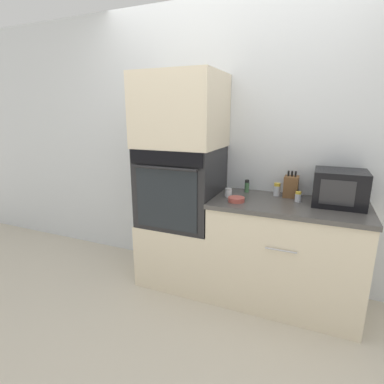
{
  "coord_description": "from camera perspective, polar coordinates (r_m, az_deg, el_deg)",
  "views": [
    {
      "loc": [
        0.76,
        -2.05,
        1.53
      ],
      "look_at": [
        -0.2,
        0.21,
        0.89
      ],
      "focal_mm": 28.0,
      "sensor_mm": 36.0,
      "label": 1
    }
  ],
  "objects": [
    {
      "name": "ground_plane",
      "position": [
        2.67,
        2.39,
        -20.39
      ],
      "size": [
        12.0,
        12.0,
        0.0
      ],
      "primitive_type": "plane",
      "color": "beige"
    },
    {
      "name": "wall_back",
      "position": [
        2.8,
        7.32,
        8.74
      ],
      "size": [
        8.0,
        0.05,
        2.5
      ],
      "color": "silver",
      "rests_on": "ground_plane"
    },
    {
      "name": "oven_cabinet_base",
      "position": [
        2.88,
        -1.88,
        -11.0
      ],
      "size": [
        0.69,
        0.6,
        0.57
      ],
      "color": "beige",
      "rests_on": "ground_plane"
    },
    {
      "name": "wall_oven",
      "position": [
        2.67,
        -2.02,
        1.22
      ],
      "size": [
        0.66,
        0.64,
        0.68
      ],
      "color": "black",
      "rests_on": "oven_cabinet_base"
    },
    {
      "name": "oven_cabinet_upper",
      "position": [
        2.6,
        -2.12,
        15.17
      ],
      "size": [
        0.69,
        0.6,
        0.6
      ],
      "color": "beige",
      "rests_on": "wall_oven"
    },
    {
      "name": "counter_unit",
      "position": [
        2.6,
        17.17,
        -11.08
      ],
      "size": [
        1.18,
        0.63,
        0.86
      ],
      "color": "beige",
      "rests_on": "ground_plane"
    },
    {
      "name": "microwave",
      "position": [
        2.5,
        26.29,
        0.72
      ],
      "size": [
        0.37,
        0.34,
        0.26
      ],
      "color": "black",
      "rests_on": "counter_unit"
    },
    {
      "name": "knife_block",
      "position": [
        2.61,
        18.34,
        1.03
      ],
      "size": [
        0.11,
        0.13,
        0.22
      ],
      "color": "brown",
      "rests_on": "counter_unit"
    },
    {
      "name": "bowl",
      "position": [
        2.38,
        8.44,
        -1.41
      ],
      "size": [
        0.13,
        0.13,
        0.04
      ],
      "color": "#B24C42",
      "rests_on": "counter_unit"
    },
    {
      "name": "condiment_jar_near",
      "position": [
        2.51,
        6.94,
        -0.09
      ],
      "size": [
        0.06,
        0.06,
        0.07
      ],
      "color": "silver",
      "rests_on": "counter_unit"
    },
    {
      "name": "condiment_jar_mid",
      "position": [
        2.68,
        10.4,
        1.1
      ],
      "size": [
        0.04,
        0.04,
        0.11
      ],
      "color": "#427047",
      "rests_on": "counter_unit"
    },
    {
      "name": "condiment_jar_far",
      "position": [
        2.5,
        19.57,
        -0.85
      ],
      "size": [
        0.05,
        0.05,
        0.08
      ],
      "color": "silver",
      "rests_on": "counter_unit"
    },
    {
      "name": "condiment_jar_back",
      "position": [
        2.62,
        15.87,
        0.45
      ],
      "size": [
        0.06,
        0.06,
        0.11
      ],
      "color": "silver",
      "rests_on": "counter_unit"
    }
  ]
}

